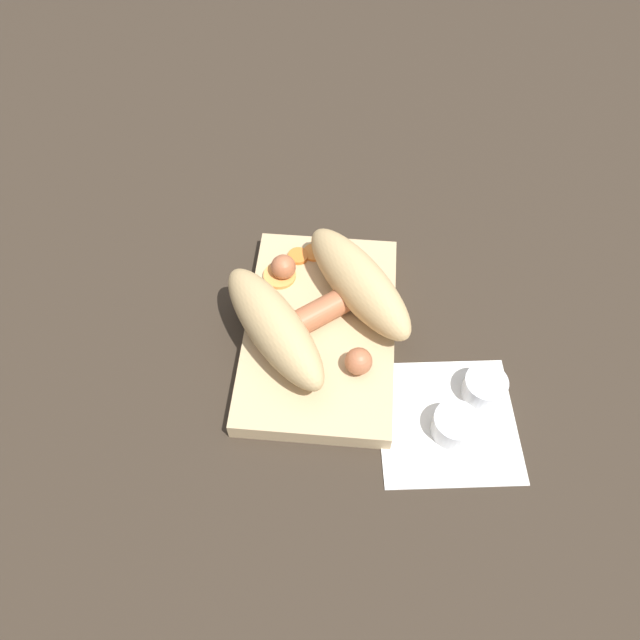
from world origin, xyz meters
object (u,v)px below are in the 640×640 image
(bread_roll, at_px, (317,304))
(condiment_cup_far, at_px, (484,388))
(food_tray, at_px, (320,331))
(condiment_cup_near, at_px, (454,426))
(sausage, at_px, (319,312))

(bread_roll, bearing_deg, condiment_cup_far, -109.70)
(food_tray, relative_size, bread_roll, 1.10)
(food_tray, distance_m, condiment_cup_far, 0.18)
(condiment_cup_near, distance_m, condiment_cup_far, 0.05)
(food_tray, height_order, sausage, sausage)
(bread_roll, distance_m, condiment_cup_near, 0.18)
(food_tray, bearing_deg, sausage, 12.30)
(food_tray, height_order, condiment_cup_far, condiment_cup_far)
(bread_roll, height_order, sausage, bread_roll)
(food_tray, height_order, condiment_cup_near, condiment_cup_near)
(condiment_cup_far, bearing_deg, condiment_cup_near, 144.34)
(bread_roll, xyz_separation_m, condiment_cup_far, (-0.06, -0.17, -0.04))
(condiment_cup_far, bearing_deg, sausage, 69.76)
(sausage, height_order, condiment_cup_near, sausage)
(condiment_cup_far, bearing_deg, bread_roll, 70.30)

